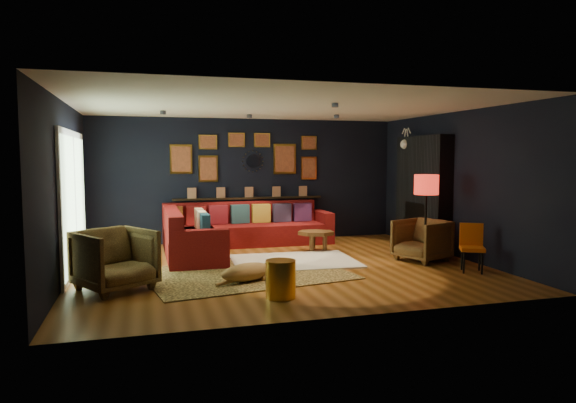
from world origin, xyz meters
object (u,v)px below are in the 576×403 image
object	(u,v)px
sectional	(227,233)
gold_stool	(281,279)
orange_chair	(472,244)
coffee_table	(316,235)
armchair_left	(115,257)
pouf	(195,248)
floor_lamp	(426,189)
armchair_right	(422,238)
dog	(247,269)

from	to	relation	value
sectional	gold_stool	size ratio (longest dim) A/B	7.04
orange_chair	sectional	bearing A→B (deg)	166.99
coffee_table	armchair_left	world-z (taller)	armchair_left
pouf	orange_chair	world-z (taller)	orange_chair
coffee_table	orange_chair	size ratio (longest dim) A/B	1.12
gold_stool	floor_lamp	world-z (taller)	floor_lamp
armchair_left	armchair_right	bearing A→B (deg)	-25.38
gold_stool	floor_lamp	bearing A→B (deg)	27.45
dog	gold_stool	bearing A→B (deg)	-96.98
armchair_left	dog	distance (m)	1.82
armchair_right	orange_chair	bearing A→B (deg)	-2.21
sectional	gold_stool	bearing A→B (deg)	-88.18
coffee_table	pouf	bearing A→B (deg)	-176.31
pouf	armchair_right	distance (m)	3.95
coffee_table	orange_chair	distance (m)	2.93
orange_chair	dog	xyz separation A→B (m)	(-3.53, 0.27, -0.24)
armchair_left	floor_lamp	bearing A→B (deg)	-25.74
floor_lamp	armchair_right	bearing A→B (deg)	152.60
floor_lamp	dog	distance (m)	3.48
armchair_right	gold_stool	bearing A→B (deg)	-83.28
floor_lamp	dog	size ratio (longest dim) A/B	1.32
gold_stool	orange_chair	world-z (taller)	orange_chair
coffee_table	armchair_right	size ratio (longest dim) A/B	1.06
coffee_table	armchair_left	bearing A→B (deg)	-150.64
gold_stool	floor_lamp	xyz separation A→B (m)	(3.00, 1.56, 1.01)
orange_chair	floor_lamp	bearing A→B (deg)	134.94
sectional	armchair_right	size ratio (longest dim) A/B	4.31
dog	pouf	bearing A→B (deg)	83.64
pouf	armchair_left	world-z (taller)	armchair_left
coffee_table	gold_stool	world-z (taller)	gold_stool
coffee_table	dog	distance (m)	2.70
orange_chair	floor_lamp	xyz separation A→B (m)	(-0.28, 0.91, 0.81)
gold_stool	floor_lamp	distance (m)	3.53
armchair_right	dog	world-z (taller)	armchair_right
armchair_left	sectional	bearing A→B (deg)	21.18
coffee_table	armchair_left	distance (m)	4.08
armchair_left	floor_lamp	size ratio (longest dim) A/B	0.61
armchair_left	armchair_right	distance (m)	5.04
sectional	orange_chair	world-z (taller)	sectional
armchair_right	floor_lamp	size ratio (longest dim) A/B	0.53
armchair_left	armchair_right	size ratio (longest dim) A/B	1.15
pouf	orange_chair	size ratio (longest dim) A/B	0.66
armchair_left	gold_stool	size ratio (longest dim) A/B	1.88
orange_chair	floor_lamp	world-z (taller)	floor_lamp
pouf	gold_stool	world-z (taller)	gold_stool
coffee_table	armchair_right	bearing A→B (deg)	-43.74
coffee_table	floor_lamp	distance (m)	2.26
sectional	coffee_table	world-z (taller)	sectional
sectional	gold_stool	xyz separation A→B (m)	(0.11, -3.59, -0.08)
sectional	pouf	bearing A→B (deg)	-131.75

